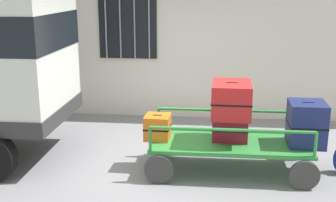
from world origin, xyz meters
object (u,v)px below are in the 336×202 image
(luggage_cart, at_px, (230,147))
(suitcase_left_bottom, at_px, (158,127))
(suitcase_center_bottom, at_px, (306,124))
(suitcase_midleft_bottom, at_px, (230,129))
(suitcase_midleft_middle, at_px, (231,99))

(luggage_cart, relative_size, suitcase_left_bottom, 5.95)
(suitcase_left_bottom, bearing_deg, suitcase_center_bottom, -1.01)
(suitcase_midleft_bottom, relative_size, suitcase_midleft_middle, 0.72)
(suitcase_midleft_bottom, bearing_deg, suitcase_left_bottom, 179.10)
(suitcase_midleft_bottom, bearing_deg, suitcase_midleft_middle, 90.00)
(luggage_cart, xyz_separation_m, suitcase_midleft_bottom, (-0.00, 0.01, 0.28))
(suitcase_left_bottom, distance_m, suitcase_midleft_middle, 1.18)
(suitcase_left_bottom, xyz_separation_m, suitcase_midleft_middle, (1.09, -0.00, 0.46))
(suitcase_center_bottom, bearing_deg, suitcase_midleft_bottom, 178.87)
(suitcase_left_bottom, xyz_separation_m, suitcase_midleft_bottom, (1.09, -0.02, 0.01))
(suitcase_midleft_middle, bearing_deg, luggage_cart, -90.00)
(luggage_cart, distance_m, suitcase_midleft_middle, 0.73)
(luggage_cart, height_order, suitcase_midleft_bottom, suitcase_midleft_bottom)
(suitcase_left_bottom, relative_size, suitcase_center_bottom, 0.63)
(suitcase_midleft_bottom, bearing_deg, suitcase_center_bottom, -1.13)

